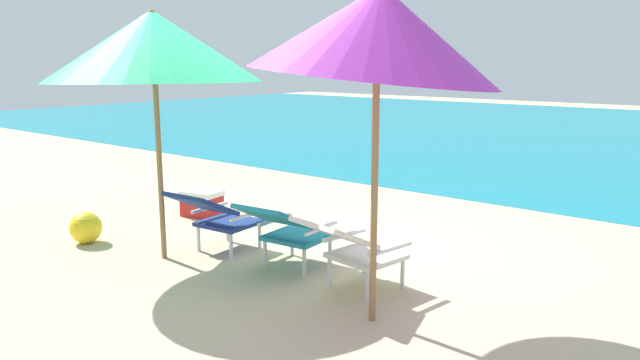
% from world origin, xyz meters
% --- Properties ---
extents(ground_plane, '(40.00, 40.00, 0.00)m').
position_xyz_m(ground_plane, '(0.00, 4.00, 0.00)').
color(ground_plane, '#CCB78E').
extents(ocean_band, '(40.00, 18.00, 0.01)m').
position_xyz_m(ocean_band, '(0.00, 12.49, 0.00)').
color(ocean_band, teal).
rests_on(ocean_band, ground_plane).
extents(lounge_chair_left, '(0.60, 0.91, 0.68)m').
position_xyz_m(lounge_chair_left, '(-0.80, -0.21, 0.40)').
color(lounge_chair_left, navy).
rests_on(lounge_chair_left, ground_plane).
extents(lounge_chair_center, '(0.62, 0.92, 0.68)m').
position_xyz_m(lounge_chair_center, '(0.05, -0.13, 0.40)').
color(lounge_chair_center, teal).
rests_on(lounge_chair_center, ground_plane).
extents(lounge_chair_right, '(0.66, 0.94, 0.68)m').
position_xyz_m(lounge_chair_right, '(0.82, -0.19, 0.40)').
color(lounge_chair_right, silver).
rests_on(lounge_chair_right, ground_plane).
extents(beach_umbrella_left, '(2.65, 2.64, 2.34)m').
position_xyz_m(beach_umbrella_left, '(-1.11, -0.61, 2.00)').
color(beach_umbrella_left, olive).
rests_on(beach_umbrella_left, ground_plane).
extents(beach_umbrella_right, '(2.39, 2.37, 2.45)m').
position_xyz_m(beach_umbrella_right, '(1.25, -0.51, 2.06)').
color(beach_umbrella_right, olive).
rests_on(beach_umbrella_right, ground_plane).
extents(beach_ball, '(0.33, 0.33, 0.33)m').
position_xyz_m(beach_ball, '(-2.14, -0.82, 0.16)').
color(beach_ball, yellow).
rests_on(beach_ball, ground_plane).
extents(cooler_box, '(0.52, 0.39, 0.32)m').
position_xyz_m(cooler_box, '(-2.06, 0.66, 0.16)').
color(cooler_box, red).
rests_on(cooler_box, ground_plane).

